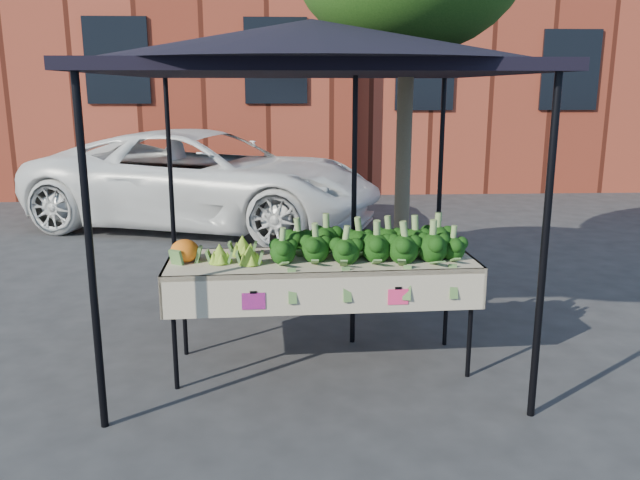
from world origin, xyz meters
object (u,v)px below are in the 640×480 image
(table, at_px, (321,313))
(street_tree, at_px, (405,89))
(canopy, at_px, (312,188))
(vehicle, at_px, (200,48))

(table, bearing_deg, street_tree, 57.74)
(canopy, bearing_deg, vehicle, 107.22)
(canopy, xyz_separation_m, vehicle, (-1.51, 4.88, 1.43))
(table, bearing_deg, vehicle, 106.03)
(canopy, distance_m, vehicle, 5.31)
(table, height_order, street_tree, street_tree)
(table, relative_size, street_tree, 0.56)
(table, xyz_separation_m, vehicle, (-1.56, 5.44, 2.35))
(table, relative_size, canopy, 0.77)
(street_tree, bearing_deg, table, -122.26)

